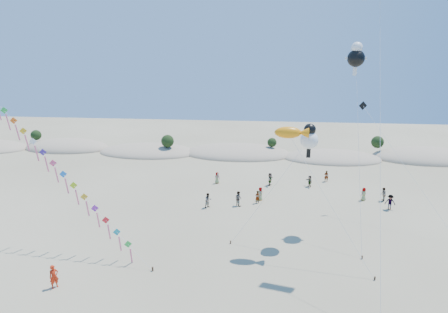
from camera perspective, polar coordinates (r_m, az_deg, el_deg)
dune_ridge at (r=65.68m, az=2.95°, el=0.40°), size 145.30×11.49×5.57m
kite_train at (r=39.72m, az=-30.88°, el=6.43°), size 29.04×10.58×23.78m
fish_kite at (r=31.87m, az=10.30°, el=3.56°), size 8.04×5.13×11.08m
cartoon_kite_low at (r=33.79m, az=12.86°, el=2.76°), size 7.61×2.52×11.09m
cartoon_kite_high at (r=38.25m, az=19.50°, el=14.17°), size 2.00×8.51×18.05m
dark_kite at (r=42.10m, az=23.78°, el=2.00°), size 8.09×9.14×12.06m
flyer_foreground at (r=31.86m, az=-24.49°, el=-16.31°), size 0.77×0.79×1.83m
beachgoers at (r=46.81m, az=10.80°, el=-5.10°), size 21.59×11.63×1.76m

